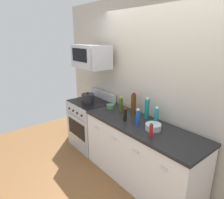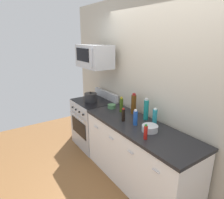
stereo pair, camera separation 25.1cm
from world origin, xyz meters
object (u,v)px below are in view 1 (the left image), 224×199
object	(u,v)px
stockpot	(88,98)
bottle_olive_oil	(121,105)
microwave	(91,56)
bowl_steel_prep	(153,127)
bowl_green_glaze	(111,106)
bottle_soy_sauce_dark	(125,115)
bottle_soda_blue	(138,117)
bottle_dish_soap	(156,115)
range_oven	(91,123)
bottle_wine_amber	(134,103)
bottle_sparkling_teal	(147,109)
bottle_hot_sauce_red	(151,131)

from	to	relation	value
stockpot	bottle_olive_oil	bearing A→B (deg)	11.53
microwave	bowl_steel_prep	xyz separation A→B (m)	(1.52, -0.05, -0.79)
bottle_olive_oil	bowl_green_glaze	world-z (taller)	bottle_olive_oil
microwave	bowl_green_glaze	world-z (taller)	microwave
microwave	bottle_soy_sauce_dark	xyz separation A→B (m)	(1.07, -0.14, -0.74)
bottle_soda_blue	bowl_steel_prep	size ratio (longest dim) A/B	1.07
microwave	bottle_olive_oil	size ratio (longest dim) A/B	2.97
bottle_dish_soap	stockpot	distance (m)	1.42
bowl_green_glaze	range_oven	bearing A→B (deg)	-172.49
range_oven	stockpot	size ratio (longest dim) A/B	4.62
bottle_soda_blue	bottle_soy_sauce_dark	world-z (taller)	bottle_soda_blue
bowl_steel_prep	bottle_wine_amber	bearing A→B (deg)	159.59
microwave	bottle_soy_sauce_dark	size ratio (longest dim) A/B	3.80
bowl_green_glaze	bottle_wine_amber	bearing A→B (deg)	20.54
bottle_dish_soap	bowl_steel_prep	bearing A→B (deg)	-59.23
range_oven	bottle_dish_soap	bearing A→B (deg)	8.41
range_oven	bowl_steel_prep	world-z (taller)	range_oven
bottle_sparkling_teal	bowl_green_glaze	bearing A→B (deg)	-167.78
stockpot	bowl_steel_prep	bearing A→B (deg)	1.89
bowl_steel_prep	stockpot	world-z (taller)	stockpot
range_oven	microwave	bearing A→B (deg)	89.71
bottle_soda_blue	bowl_green_glaze	bearing A→B (deg)	172.04
bowl_steel_prep	bottle_olive_oil	bearing A→B (deg)	172.19
bowl_green_glaze	microwave	bearing A→B (deg)	-177.32
bottle_soy_sauce_dark	bottle_hot_sauce_red	bearing A→B (deg)	-9.98
bottle_hot_sauce_red	bottle_sparkling_teal	bearing A→B (deg)	136.62
bottle_soy_sauce_dark	bowl_green_glaze	world-z (taller)	bottle_soy_sauce_dark
bottle_hot_sauce_red	stockpot	distance (m)	1.65
microwave	bottle_soda_blue	distance (m)	1.46
bottle_soda_blue	bottle_olive_oil	bearing A→B (deg)	165.08
microwave	bottle_olive_oil	xyz separation A→B (m)	(0.76, 0.06, -0.71)
microwave	bowl_steel_prep	size ratio (longest dim) A/B	3.58
bottle_hot_sauce_red	bottle_soy_sauce_dark	size ratio (longest dim) A/B	0.95
bottle_wine_amber	bottle_olive_oil	bearing A→B (deg)	-144.84
bottle_dish_soap	stockpot	size ratio (longest dim) A/B	1.01
bottle_soda_blue	bottle_dish_soap	size ratio (longest dim) A/B	0.95
bottle_soda_blue	bottle_olive_oil	xyz separation A→B (m)	(-0.51, 0.14, 0.01)
bottle_dish_soap	bowl_green_glaze	size ratio (longest dim) A/B	1.71
bottle_wine_amber	bottle_soy_sauce_dark	xyz separation A→B (m)	(0.15, -0.31, -0.06)
bottle_soy_sauce_dark	stockpot	distance (m)	1.07
bowl_green_glaze	bottle_sparkling_teal	bearing A→B (deg)	12.22
range_oven	bottle_hot_sauce_red	world-z (taller)	bottle_hot_sauce_red
range_oven	bottle_soda_blue	size ratio (longest dim) A/B	4.83
bottle_soy_sauce_dark	bowl_green_glaze	size ratio (longest dim) A/B	1.43
range_oven	bottle_olive_oil	bearing A→B (deg)	7.61
bottle_soda_blue	bottle_soy_sauce_dark	distance (m)	0.20
bottle_hot_sauce_red	bottle_sparkling_teal	size ratio (longest dim) A/B	0.57
bottle_wine_amber	stockpot	bearing A→B (deg)	-163.62
bottle_dish_soap	microwave	bearing A→B (deg)	-173.40
range_oven	bottle_soy_sauce_dark	distance (m)	1.20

